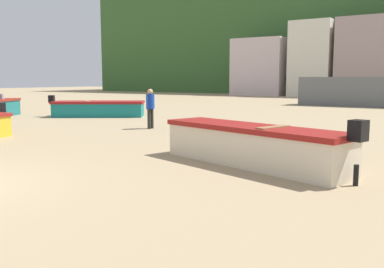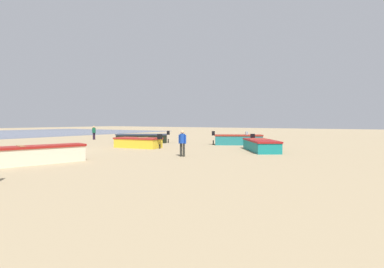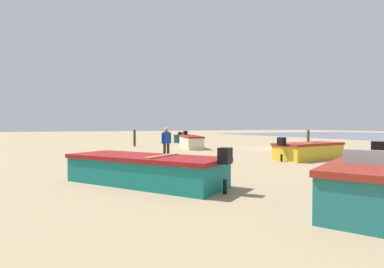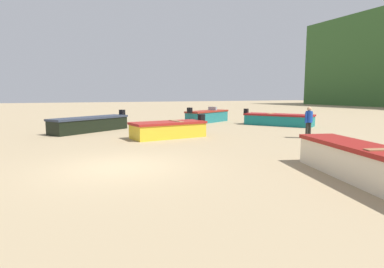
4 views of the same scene
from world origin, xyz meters
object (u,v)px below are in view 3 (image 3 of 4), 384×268
Objects in this scene: boat_cream_0 at (191,142)px; boat_teal_5 at (368,182)px; mooring_post_near_water at (308,136)px; beach_walker_foreground at (166,140)px; boat_teal_2 at (145,170)px; mooring_post_mid_beach at (135,138)px; boat_yellow_1 at (309,151)px; boat_teal_3 at (182,138)px.

boat_cream_0 is 17.35m from boat_teal_5.
beach_walker_foreground is at bearing 114.49° from mooring_post_near_water.
boat_teal_2 is at bearing 11.69° from boat_teal_5.
mooring_post_mid_beach is at bearing 85.17° from mooring_post_near_water.
mooring_post_mid_beach is 0.85× the size of beach_walker_foreground.
boat_teal_5 is (-7.07, 5.79, 0.06)m from boat_yellow_1.
mooring_post_mid_beach is at bearing 79.11° from beach_walker_foreground.
beach_walker_foreground reaches higher than mooring_post_mid_beach.
boat_teal_3 is at bearing 58.51° from beach_walker_foreground.
boat_yellow_1 is at bearing -17.68° from boat_teal_2.
boat_cream_0 is 14.67m from boat_teal_2.
boat_teal_2 is 23.05m from boat_teal_3.
mooring_post_near_water is 0.91× the size of mooring_post_mid_beach.
mooring_post_mid_beach reaches higher than mooring_post_near_water.
boat_yellow_1 is 3.39× the size of mooring_post_near_water.
boat_yellow_1 is 0.86× the size of boat_teal_2.
mooring_post_near_water is (18.88, -18.32, 0.14)m from boat_teal_5.
mooring_post_near_water is (1.96, -14.46, 0.15)m from boat_cream_0.
boat_teal_2 is at bearing 75.29° from boat_cream_0.
boat_yellow_1 is at bearing -157.96° from mooring_post_mid_beach.
mooring_post_mid_beach is at bearing 41.88° from boat_teal_2.
boat_cream_0 is 1.23× the size of boat_yellow_1.
mooring_post_mid_beach is at bearing -114.08° from boat_teal_3.
boat_teal_2 is at bearing -86.27° from boat_teal_3.
boat_teal_3 is at bearing 62.57° from mooring_post_near_water.
boat_teal_2 is 26.35m from mooring_post_near_water.
mooring_post_near_water is (14.58, -21.94, 0.20)m from boat_teal_2.
boat_cream_0 reaches higher than mooring_post_near_water.
boat_teal_3 is 25.79m from boat_teal_5.
mooring_post_mid_beach is (-4.51, 6.31, 0.29)m from boat_teal_3.
boat_teal_2 reaches higher than boat_teal_3.
boat_teal_2 is 3.95× the size of mooring_post_near_water.
boat_teal_5 reaches higher than boat_teal_3.
boat_yellow_1 is at bearing -67.75° from boat_teal_5.
boat_teal_2 is at bearing 165.97° from mooring_post_mid_beach.
mooring_post_near_water reaches higher than boat_teal_3.
boat_cream_0 is at bearing -41.31° from boat_teal_5.
mooring_post_near_water is (-6.03, -11.61, 0.23)m from boat_teal_3.
boat_teal_5 is at bearing 93.13° from boat_cream_0.
mooring_post_near_water is at bearing 19.77° from beach_walker_foreground.
boat_yellow_1 is (-9.84, -1.93, -0.05)m from boat_cream_0.
boat_teal_3 is at bearing -93.65° from boat_cream_0.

